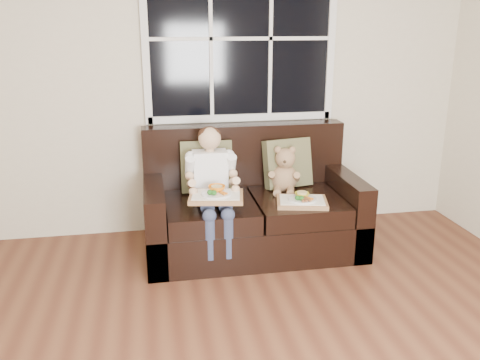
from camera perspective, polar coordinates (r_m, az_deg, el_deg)
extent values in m
cube|color=beige|center=(4.34, -3.71, 11.59)|extent=(4.50, 0.02, 2.70)
cube|color=black|center=(4.35, 0.08, 15.60)|extent=(1.50, 0.02, 1.25)
cube|color=silver|center=(4.40, 0.11, 7.04)|extent=(1.58, 0.04, 0.06)
cube|color=silver|center=(4.26, -10.64, 15.28)|extent=(0.06, 0.04, 1.37)
cube|color=silver|center=(4.54, 10.21, 15.41)|extent=(0.06, 0.04, 1.37)
cube|color=silver|center=(4.33, 0.11, 15.59)|extent=(1.50, 0.03, 0.03)
cube|color=black|center=(4.15, 1.40, -5.80)|extent=(1.70, 0.90, 0.30)
cube|color=black|center=(4.02, -9.50, -4.53)|extent=(0.15, 0.90, 0.60)
cube|color=black|center=(4.31, 11.57, -3.13)|extent=(0.15, 0.90, 0.60)
cube|color=black|center=(4.35, 0.44, 1.97)|extent=(1.70, 0.18, 0.66)
cube|color=black|center=(3.94, -3.34, -3.59)|extent=(0.68, 0.72, 0.15)
cube|color=black|center=(4.08, 6.48, -2.95)|extent=(0.68, 0.72, 0.15)
cube|color=brown|center=(4.14, -3.79, 1.54)|extent=(0.42, 0.20, 0.43)
cube|color=brown|center=(4.27, 5.36, 1.91)|extent=(0.43, 0.27, 0.42)
cube|color=white|center=(3.98, -3.37, 0.70)|extent=(0.27, 0.16, 0.37)
sphere|color=tan|center=(3.90, -3.43, 4.69)|extent=(0.17, 0.17, 0.17)
ellipsoid|color=#331B10|center=(3.91, -3.46, 5.10)|extent=(0.17, 0.17, 0.12)
cylinder|color=#2F3752|center=(3.83, -3.94, -2.33)|extent=(0.10, 0.33, 0.10)
cylinder|color=#2F3752|center=(3.84, -1.97, -2.22)|extent=(0.10, 0.33, 0.10)
cylinder|color=#2F3752|center=(3.66, -3.42, -6.59)|extent=(0.09, 0.09, 0.31)
cylinder|color=#2F3752|center=(3.68, -1.36, -6.45)|extent=(0.09, 0.09, 0.31)
cylinder|color=tan|center=(3.84, -5.50, 0.65)|extent=(0.07, 0.32, 0.26)
cylinder|color=tan|center=(3.88, -0.84, 0.89)|extent=(0.07, 0.32, 0.26)
ellipsoid|color=#9A7051|center=(4.19, 4.99, 0.19)|extent=(0.26, 0.24, 0.23)
sphere|color=#9A7051|center=(4.13, 5.11, 2.44)|extent=(0.20, 0.20, 0.16)
sphere|color=#9A7051|center=(4.10, 4.33, 3.35)|extent=(0.06, 0.06, 0.06)
sphere|color=#9A7051|center=(4.13, 5.89, 3.41)|extent=(0.06, 0.06, 0.06)
sphere|color=#9A7051|center=(4.08, 5.33, 2.00)|extent=(0.06, 0.06, 0.06)
sphere|color=black|center=(4.05, 5.44, 2.04)|extent=(0.03, 0.03, 0.03)
cylinder|color=#9A7051|center=(4.09, 4.71, -1.31)|extent=(0.09, 0.14, 0.06)
cylinder|color=#9A7051|center=(4.11, 6.13, -1.22)|extent=(0.09, 0.14, 0.06)
cube|color=#AD7A4E|center=(3.71, -2.69, -1.91)|extent=(0.44, 0.36, 0.03)
cube|color=silver|center=(3.70, -2.69, -1.63)|extent=(0.38, 0.31, 0.01)
cylinder|color=silver|center=(3.69, -2.68, -1.53)|extent=(0.22, 0.22, 0.01)
imported|color=orange|center=(3.72, -2.63, -0.93)|extent=(0.15, 0.15, 0.04)
cylinder|color=#EBC980|center=(3.72, -2.63, -0.92)|extent=(0.08, 0.08, 0.02)
ellipsoid|color=#246921|center=(3.64, -3.40, -1.38)|extent=(0.04, 0.04, 0.04)
ellipsoid|color=#246921|center=(3.63, -2.94, -1.43)|extent=(0.04, 0.04, 0.04)
cylinder|color=orange|center=(3.65, -1.94, -1.49)|extent=(0.04, 0.06, 0.01)
cube|color=#AD7A4E|center=(3.91, 6.96, -2.47)|extent=(0.43, 0.37, 0.03)
cube|color=silver|center=(3.90, 6.97, -2.22)|extent=(0.38, 0.31, 0.01)
cylinder|color=silver|center=(3.89, 7.01, -2.13)|extent=(0.22, 0.22, 0.01)
imported|color=yellow|center=(3.92, 6.98, -1.65)|extent=(0.13, 0.13, 0.03)
cylinder|color=#EBC980|center=(3.92, 6.98, -1.56)|extent=(0.08, 0.08, 0.02)
ellipsoid|color=#246921|center=(3.84, 6.48, -2.00)|extent=(0.04, 0.04, 0.04)
ellipsoid|color=#246921|center=(3.83, 6.92, -2.04)|extent=(0.04, 0.04, 0.04)
cylinder|color=orange|center=(3.86, 7.77, -2.09)|extent=(0.04, 0.06, 0.01)
cylinder|color=brown|center=(3.83, 7.28, -2.18)|extent=(0.03, 0.08, 0.02)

